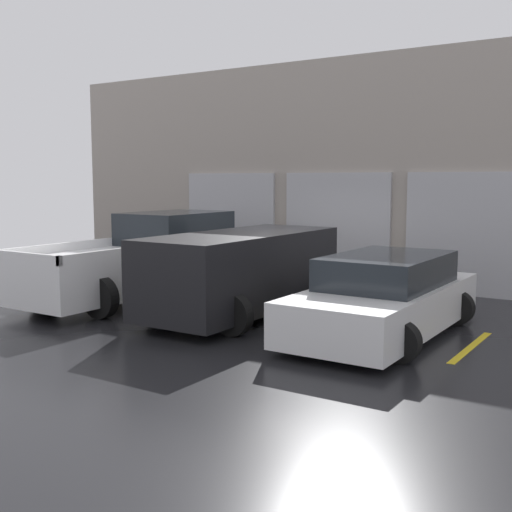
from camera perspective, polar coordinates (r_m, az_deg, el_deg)
name	(u,v)px	position (r m, az deg, el deg)	size (l,w,h in m)	color
ground_plane	(283,302)	(13.66, 2.37, -4.15)	(28.00, 28.00, 0.00)	black
shophouse_building	(350,174)	(16.33, 8.34, 7.26)	(17.78, 0.68, 5.57)	#9E9389
pickup_truck	(142,259)	(14.30, -10.09, -0.30)	(2.41, 5.39, 1.84)	white
sedan_white	(385,298)	(10.96, 11.40, -3.65)	(2.22, 4.64, 1.35)	white
sedan_side	(242,271)	(12.24, -1.26, -1.32)	(2.28, 4.58, 1.59)	black
parking_stripe_far_left	(86,293)	(15.21, -14.89, -3.23)	(0.12, 2.20, 0.01)	gold
parking_stripe_left	(184,307)	(13.24, -6.45, -4.53)	(0.12, 2.20, 0.01)	gold
parking_stripe_centre	(308,324)	(11.66, 4.64, -6.07)	(0.12, 2.20, 0.01)	gold
parking_stripe_right	(471,347)	(10.64, 18.56, -7.66)	(0.12, 2.20, 0.01)	gold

